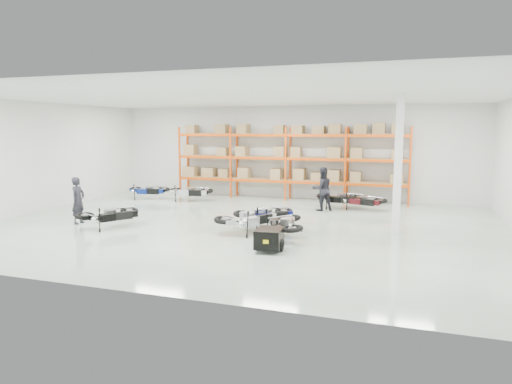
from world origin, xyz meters
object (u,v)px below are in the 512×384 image
(moto_silver_left, at_px, (249,215))
(person_back, at_px, (322,189))
(moto_black_far_left, at_px, (110,211))
(moto_blue_centre, at_px, (266,211))
(moto_back_a, at_px, (148,188))
(moto_back_d, at_px, (362,198))
(trailer, at_px, (269,238))
(moto_back_b, at_px, (189,189))
(person_left, at_px, (78,200))
(moto_touring_right, at_px, (284,220))
(moto_back_c, at_px, (341,195))

(moto_silver_left, distance_m, person_back, 5.13)
(moto_black_far_left, bearing_deg, moto_blue_centre, -125.64)
(moto_back_a, xyz_separation_m, moto_back_d, (10.26, 0.12, -0.02))
(trailer, height_order, moto_back_b, moto_back_b)
(moto_black_far_left, height_order, person_left, person_left)
(moto_silver_left, distance_m, trailer, 2.36)
(person_left, height_order, person_back, person_back)
(moto_silver_left, distance_m, moto_touring_right, 1.34)
(moto_back_a, bearing_deg, person_back, -103.60)
(moto_silver_left, xyz_separation_m, moto_touring_right, (1.29, -0.36, -0.02))
(moto_back_b, distance_m, moto_back_c, 7.11)
(person_back, bearing_deg, moto_silver_left, 40.83)
(moto_blue_centre, height_order, moto_back_a, moto_blue_centre)
(moto_silver_left, bearing_deg, person_back, -78.67)
(moto_silver_left, bearing_deg, trailer, 152.13)
(moto_blue_centre, height_order, moto_silver_left, moto_silver_left)
(person_left, bearing_deg, person_back, -59.30)
(moto_black_far_left, xyz_separation_m, moto_back_d, (7.95, 6.32, -0.05))
(moto_back_c, distance_m, moto_back_d, 0.94)
(person_back, bearing_deg, moto_back_a, -35.24)
(moto_silver_left, height_order, person_back, person_back)
(moto_back_c, bearing_deg, moto_back_d, -98.74)
(moto_back_a, height_order, person_left, person_left)
(moto_back_b, bearing_deg, moto_back_d, -97.66)
(moto_blue_centre, distance_m, trailer, 3.17)
(moto_black_far_left, relative_size, trailer, 1.25)
(moto_back_a, distance_m, person_back, 8.69)
(moto_back_d, bearing_deg, moto_back_a, 109.21)
(moto_blue_centre, xyz_separation_m, trailer, (1.02, -2.99, -0.21))
(moto_touring_right, distance_m, moto_back_b, 8.50)
(moto_silver_left, xyz_separation_m, moto_back_a, (-7.14, 5.41, -0.07))
(moto_silver_left, relative_size, person_back, 1.11)
(moto_back_b, distance_m, moto_back_d, 8.03)
(moto_back_b, bearing_deg, moto_back_c, -96.43)
(moto_blue_centre, height_order, moto_black_far_left, moto_blue_centre)
(moto_silver_left, distance_m, moto_black_far_left, 4.89)
(person_left, bearing_deg, moto_back_c, -57.79)
(moto_blue_centre, distance_m, person_left, 6.80)
(moto_blue_centre, distance_m, moto_touring_right, 1.73)
(moto_silver_left, relative_size, moto_touring_right, 1.04)
(moto_blue_centre, relative_size, moto_back_c, 1.01)
(moto_blue_centre, height_order, trailer, moto_blue_centre)
(moto_back_b, height_order, moto_back_c, moto_back_c)
(moto_back_a, relative_size, moto_back_c, 0.94)
(moto_touring_right, distance_m, trailer, 1.61)
(moto_silver_left, height_order, moto_back_a, moto_silver_left)
(moto_blue_centre, bearing_deg, moto_silver_left, 126.54)
(moto_blue_centre, xyz_separation_m, moto_silver_left, (-0.26, -1.04, 0.03))
(moto_touring_right, height_order, moto_back_b, moto_touring_right)
(trailer, bearing_deg, moto_touring_right, 85.08)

